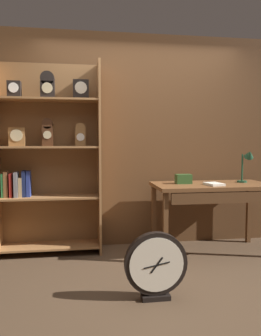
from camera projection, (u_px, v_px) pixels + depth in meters
name	position (u px, v px, depth m)	size (l,w,h in m)	color
ground_plane	(167.00, 290.00, 2.84)	(10.00, 10.00, 0.00)	#4C3826
back_wood_panel	(140.00, 141.00, 4.08)	(4.80, 0.05, 2.60)	brown
bookshelf	(47.00, 157.00, 3.73)	(1.17, 0.35, 2.19)	#9E6B3D
workbench	(213.00, 192.00, 3.76)	(1.34, 0.66, 0.80)	brown
desk_lamp	(247.00, 161.00, 3.87)	(0.19, 0.19, 0.41)	#1E472D
toolbox_small	(183.00, 179.00, 3.79)	(0.18, 0.11, 0.11)	#2D5123
open_repair_manual	(214.00, 184.00, 3.66)	(0.16, 0.22, 0.03)	silver
round_clock_large	(156.00, 265.00, 2.66)	(0.52, 0.11, 0.56)	black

